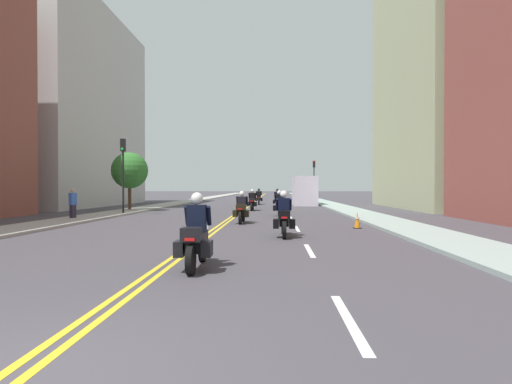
% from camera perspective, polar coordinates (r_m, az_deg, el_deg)
% --- Properties ---
extents(ground_plane, '(264.00, 264.00, 0.00)m').
position_cam_1_polar(ground_plane, '(51.53, -0.21, -1.29)').
color(ground_plane, '#413D44').
extents(sidewalk_left, '(2.39, 144.00, 0.12)m').
position_cam_1_polar(sidewalk_left, '(52.52, -8.97, -1.20)').
color(sidewalk_left, '#A5A29A').
rests_on(sidewalk_left, ground).
extents(sidewalk_right, '(2.39, 144.00, 0.12)m').
position_cam_1_polar(sidewalk_right, '(51.78, 8.67, -1.23)').
color(sidewalk_right, '#93A59F').
rests_on(sidewalk_right, ground).
extents(centreline_yellow_inner, '(0.12, 132.00, 0.01)m').
position_cam_1_polar(centreline_yellow_inner, '(51.54, -0.35, -1.29)').
color(centreline_yellow_inner, yellow).
rests_on(centreline_yellow_inner, ground).
extents(centreline_yellow_outer, '(0.12, 132.00, 0.01)m').
position_cam_1_polar(centreline_yellow_outer, '(51.53, -0.08, -1.29)').
color(centreline_yellow_outer, yellow).
rests_on(centreline_yellow_outer, ground).
extents(lane_dashes_white, '(0.14, 56.40, 0.01)m').
position_cam_1_polar(lane_dashes_white, '(32.51, 4.21, -2.43)').
color(lane_dashes_white, silver).
rests_on(lane_dashes_white, ground).
extents(building_left_1, '(7.93, 19.62, 18.30)m').
position_cam_1_polar(building_left_1, '(43.40, -24.19, 10.41)').
color(building_left_1, '#B5B3B0').
rests_on(building_left_1, ground).
extents(building_right_1, '(7.66, 16.75, 24.65)m').
position_cam_1_polar(building_right_1, '(39.61, 24.39, 16.08)').
color(building_right_1, '#A8AD83').
rests_on(building_right_1, ground).
extents(motorcycle_0, '(0.77, 2.13, 1.64)m').
position_cam_1_polar(motorcycle_0, '(8.98, -8.28, -6.37)').
color(motorcycle_0, black).
rests_on(motorcycle_0, ground).
extents(motorcycle_1, '(0.76, 2.25, 1.64)m').
position_cam_1_polar(motorcycle_1, '(14.66, 3.87, -3.66)').
color(motorcycle_1, black).
rests_on(motorcycle_1, ground).
extents(motorcycle_2, '(0.77, 2.14, 1.57)m').
position_cam_1_polar(motorcycle_2, '(20.08, -2.00, -2.50)').
color(motorcycle_2, black).
rests_on(motorcycle_2, ground).
extents(motorcycle_3, '(0.76, 2.21, 1.57)m').
position_cam_1_polar(motorcycle_3, '(25.36, 3.22, -1.87)').
color(motorcycle_3, black).
rests_on(motorcycle_3, ground).
extents(motorcycle_4, '(0.77, 2.09, 1.61)m').
position_cam_1_polar(motorcycle_4, '(31.08, -0.55, -1.39)').
color(motorcycle_4, black).
rests_on(motorcycle_4, ground).
extents(motorcycle_5, '(0.77, 2.14, 1.65)m').
position_cam_1_polar(motorcycle_5, '(36.06, 2.98, -1.08)').
color(motorcycle_5, black).
rests_on(motorcycle_5, ground).
extents(motorcycle_6, '(0.77, 2.20, 1.64)m').
position_cam_1_polar(motorcycle_6, '(42.00, 0.40, -0.84)').
color(motorcycle_6, black).
rests_on(motorcycle_6, ground).
extents(traffic_cone_0, '(0.32, 0.32, 0.70)m').
position_cam_1_polar(traffic_cone_0, '(18.12, 13.84, -3.81)').
color(traffic_cone_0, black).
rests_on(traffic_cone_0, ground).
extents(traffic_light_near, '(0.28, 0.38, 4.85)m').
position_cam_1_polar(traffic_light_near, '(27.65, -17.93, 3.88)').
color(traffic_light_near, black).
rests_on(traffic_light_near, ground).
extents(traffic_light_far, '(0.28, 0.38, 4.92)m').
position_cam_1_polar(traffic_light_far, '(49.49, 8.03, 2.55)').
color(traffic_light_far, black).
rests_on(traffic_light_far, ground).
extents(pedestrian_0, '(0.34, 0.42, 1.68)m').
position_cam_1_polar(pedestrian_0, '(24.13, -24.02, -1.51)').
color(pedestrian_0, '#2A2335').
rests_on(pedestrian_0, ground).
extents(street_tree_0, '(2.66, 2.66, 4.33)m').
position_cam_1_polar(street_tree_0, '(31.82, -17.09, 2.85)').
color(street_tree_0, '#4B3723').
rests_on(street_tree_0, ground).
extents(parked_truck, '(2.20, 6.50, 2.80)m').
position_cam_1_polar(parked_truck, '(41.17, 6.64, -0.02)').
color(parked_truck, silver).
rests_on(parked_truck, ground).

